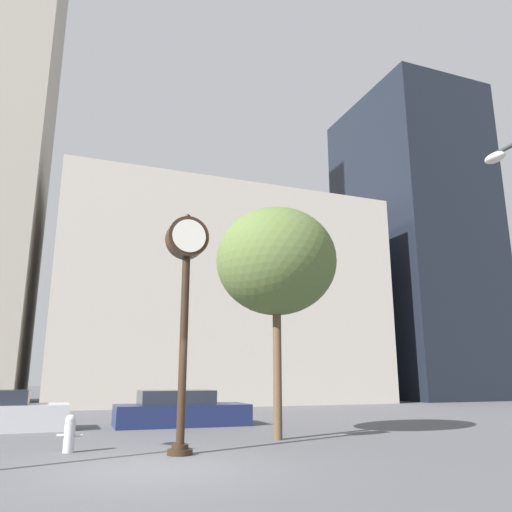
{
  "coord_description": "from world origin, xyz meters",
  "views": [
    {
      "loc": [
        -1.74,
        -9.89,
        1.63
      ],
      "look_at": [
        6.18,
        10.8,
        7.04
      ],
      "focal_mm": 35.0,
      "sensor_mm": 36.0,
      "label": 1
    }
  ],
  "objects_px": {
    "street_clock": "(186,277)",
    "bare_tree": "(276,262)",
    "fire_hydrant_near": "(70,433)",
    "car_navy": "(180,411)"
  },
  "relations": [
    {
      "from": "car_navy",
      "to": "bare_tree",
      "type": "bearing_deg",
      "value": -70.53
    },
    {
      "from": "street_clock",
      "to": "car_navy",
      "type": "relative_size",
      "value": 1.19
    },
    {
      "from": "bare_tree",
      "to": "fire_hydrant_near",
      "type": "bearing_deg",
      "value": -174.74
    },
    {
      "from": "fire_hydrant_near",
      "to": "car_navy",
      "type": "bearing_deg",
      "value": 55.24
    },
    {
      "from": "street_clock",
      "to": "fire_hydrant_near",
      "type": "xyz_separation_m",
      "value": [
        -2.26,
        1.23,
        -3.53
      ]
    },
    {
      "from": "street_clock",
      "to": "bare_tree",
      "type": "height_order",
      "value": "bare_tree"
    },
    {
      "from": "fire_hydrant_near",
      "to": "bare_tree",
      "type": "bearing_deg",
      "value": 5.26
    },
    {
      "from": "street_clock",
      "to": "bare_tree",
      "type": "relative_size",
      "value": 0.84
    },
    {
      "from": "street_clock",
      "to": "bare_tree",
      "type": "bearing_deg",
      "value": 29.26
    },
    {
      "from": "car_navy",
      "to": "fire_hydrant_near",
      "type": "relative_size",
      "value": 5.68
    }
  ]
}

